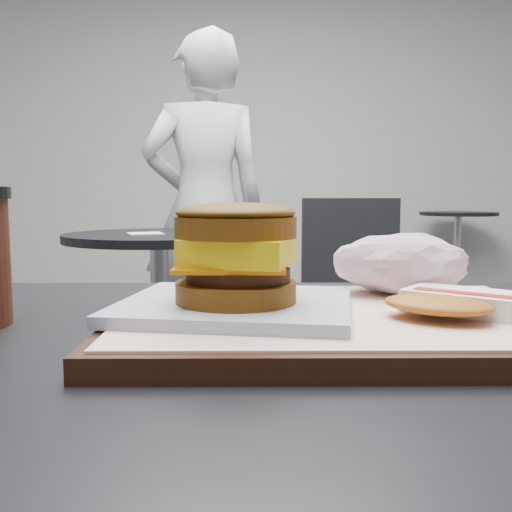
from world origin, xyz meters
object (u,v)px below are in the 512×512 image
object	(u,v)px
breakfast_sandwich	(237,266)
neighbor_table	(160,286)
patron	(205,209)
hash_brown	(451,303)
serving_tray	(337,321)
crumpled_wrapper	(401,263)
neighbor_chair	(320,289)

from	to	relation	value
breakfast_sandwich	neighbor_table	distance (m)	1.70
neighbor_table	patron	bearing A→B (deg)	79.37
neighbor_table	hash_brown	bearing A→B (deg)	-72.95
serving_tray	crumpled_wrapper	bearing A→B (deg)	48.53
hash_brown	crumpled_wrapper	size ratio (longest dim) A/B	0.99
neighbor_table	breakfast_sandwich	bearing A→B (deg)	-78.59
hash_brown	breakfast_sandwich	bearing A→B (deg)	176.60
hash_brown	crumpled_wrapper	world-z (taller)	crumpled_wrapper
serving_tray	crumpled_wrapper	size ratio (longest dim) A/B	2.78
serving_tray	neighbor_chair	bearing A→B (deg)	83.55
serving_tray	neighbor_table	bearing A→B (deg)	104.37
neighbor_chair	patron	world-z (taller)	patron
serving_tray	patron	size ratio (longest dim) A/B	0.23
serving_tray	patron	xyz separation A→B (m)	(-0.30, 2.27, 0.05)
neighbor_chair	breakfast_sandwich	bearing A→B (deg)	-99.06
neighbor_table	serving_tray	bearing A→B (deg)	-75.63
hash_brown	neighbor_table	bearing A→B (deg)	107.05
breakfast_sandwich	patron	distance (m)	2.30
breakfast_sandwich	crumpled_wrapper	distance (m)	0.19
hash_brown	crumpled_wrapper	xyz separation A→B (m)	(-0.01, 0.11, 0.02)
neighbor_chair	patron	xyz separation A→B (m)	(-0.50, 0.45, 0.32)
breakfast_sandwich	neighbor_chair	bearing A→B (deg)	80.94
hash_brown	neighbor_chair	bearing A→B (deg)	86.40
neighbor_chair	serving_tray	bearing A→B (deg)	-96.45
breakfast_sandwich	neighbor_chair	world-z (taller)	breakfast_sandwich
neighbor_table	patron	size ratio (longest dim) A/B	0.45
crumpled_wrapper	neighbor_table	size ratio (longest dim) A/B	0.18
serving_tray	neighbor_chair	world-z (taller)	neighbor_chair
serving_tray	hash_brown	distance (m)	0.09
crumpled_wrapper	patron	size ratio (longest dim) A/B	0.08
neighbor_chair	patron	distance (m)	0.75
breakfast_sandwich	neighbor_table	xyz separation A→B (m)	(-0.33, 1.65, -0.28)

